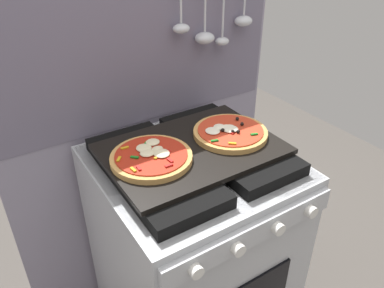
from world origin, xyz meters
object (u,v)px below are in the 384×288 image
object	(u,v)px
baking_tray	(192,149)
pizza_right	(230,132)
pizza_left	(151,157)
stove	(192,252)

from	to	relation	value
baking_tray	pizza_right	distance (m)	0.14
baking_tray	pizza_left	xyz separation A→B (m)	(-0.14, 0.00, 0.02)
stove	pizza_left	bearing A→B (deg)	179.15
pizza_left	baking_tray	bearing A→B (deg)	-0.18
stove	pizza_left	world-z (taller)	pizza_left
stove	pizza_left	xyz separation A→B (m)	(-0.14, 0.00, 0.48)
pizza_right	pizza_left	bearing A→B (deg)	178.54
baking_tray	pizza_left	size ratio (longest dim) A/B	2.22
stove	pizza_right	distance (m)	0.50
stove	baking_tray	xyz separation A→B (m)	(0.00, 0.00, 0.46)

